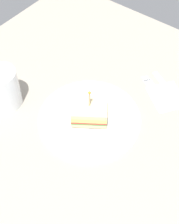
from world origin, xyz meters
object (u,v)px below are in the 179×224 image
object	(u,v)px
napkin	(167,97)
knife	(166,86)
fork	(153,88)
plate	(89,118)
sandwich_half_center	(90,112)
drink_glass	(4,89)

from	to	relation	value
napkin	knife	distance (cm)	3.82
napkin	fork	bearing A→B (deg)	-94.88
plate	knife	size ratio (longest dim) A/B	2.09
sandwich_half_center	fork	xyz separation A→B (cm)	(-18.86, 7.15, -3.05)
plate	fork	size ratio (longest dim) A/B	2.22
sandwich_half_center	knife	world-z (taller)	sandwich_half_center
sandwich_half_center	knife	distance (cm)	23.90
plate	drink_glass	xyz separation A→B (cm)	(8.48, -20.58, 4.52)
fork	knife	world-z (taller)	same
sandwich_half_center	knife	size ratio (longest dim) A/B	0.90
drink_glass	fork	size ratio (longest dim) A/B	0.92
plate	sandwich_half_center	world-z (taller)	sandwich_half_center
plate	fork	world-z (taller)	plate
plate	fork	bearing A→B (deg)	158.66
fork	napkin	bearing A→B (deg)	85.12
knife	fork	bearing A→B (deg)	-40.85
drink_glass	napkin	world-z (taller)	drink_glass
drink_glass	napkin	xyz separation A→B (cm)	(-26.86, 32.43, -4.92)
drink_glass	knife	bearing A→B (deg)	134.73
plate	fork	xyz separation A→B (cm)	(-18.77, 7.33, -0.30)
drink_glass	napkin	distance (cm)	42.40
drink_glass	plate	bearing A→B (deg)	112.39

